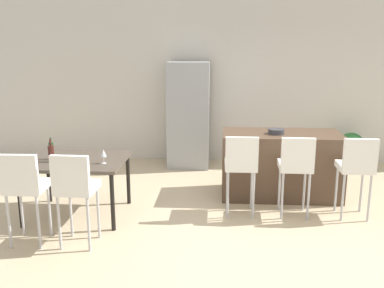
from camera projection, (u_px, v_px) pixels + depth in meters
name	position (u px, v px, depth m)	size (l,w,h in m)	color
ground_plane	(258.00, 219.00, 5.33)	(10.00, 10.00, 0.00)	#C6B28E
back_wall	(248.00, 83.00, 7.73)	(10.00, 0.12, 2.90)	beige
kitchen_island	(280.00, 164.00, 6.09)	(1.66, 0.80, 0.92)	#4C3828
bar_chair_left	(241.00, 163.00, 5.31)	(0.40, 0.40, 1.05)	white
bar_chair_middle	(296.00, 164.00, 5.27)	(0.41, 0.41, 1.05)	white
bar_chair_right	(357.00, 165.00, 5.22)	(0.40, 0.40, 1.05)	white
dining_table	(76.00, 164.00, 5.33)	(1.23, 0.98, 0.74)	#4C4238
dining_chair_near	(24.00, 184.00, 4.52)	(0.41, 0.41, 1.05)	white
dining_chair_far	(75.00, 185.00, 4.48)	(0.42, 0.42, 1.05)	white
wine_bottle_corner	(51.00, 153.00, 5.18)	(0.07, 0.07, 0.29)	#471E19
wine_bottle_right	(51.00, 150.00, 5.29)	(0.06, 0.06, 0.28)	#194723
wine_glass_left	(103.00, 153.00, 5.11)	(0.07, 0.07, 0.17)	silver
refrigerator	(189.00, 115.00, 7.49)	(0.72, 0.68, 1.84)	#939699
fruit_bowl	(276.00, 131.00, 5.92)	(0.22, 0.22, 0.07)	#333338
potted_plant	(351.00, 147.00, 7.43)	(0.44, 0.44, 0.64)	beige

